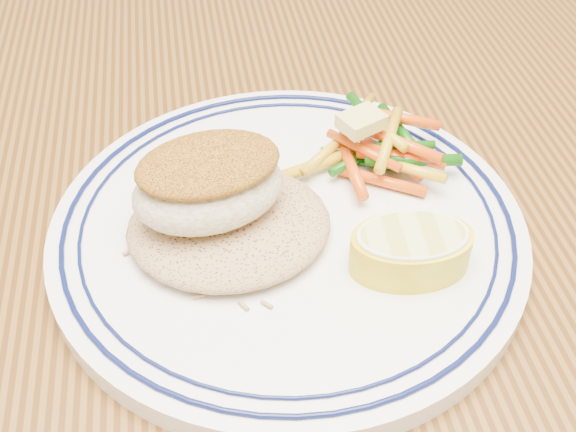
% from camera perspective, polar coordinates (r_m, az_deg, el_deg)
% --- Properties ---
extents(dining_table, '(1.50, 0.90, 0.75)m').
position_cam_1_polar(dining_table, '(0.50, -0.75, -11.24)').
color(dining_table, '#47290E').
rests_on(dining_table, ground).
extents(plate, '(0.28, 0.28, 0.02)m').
position_cam_1_polar(plate, '(0.43, -0.00, -1.03)').
color(plate, white).
rests_on(plate, dining_table).
extents(rice_pilaf, '(0.12, 0.10, 0.02)m').
position_cam_1_polar(rice_pilaf, '(0.41, -4.70, -0.41)').
color(rice_pilaf, '#A07B50').
rests_on(rice_pilaf, plate).
extents(fish_fillet, '(0.10, 0.08, 0.04)m').
position_cam_1_polar(fish_fillet, '(0.40, -6.31, 2.63)').
color(fish_fillet, beige).
rests_on(fish_fillet, rice_pilaf).
extents(vegetable_pile, '(0.11, 0.09, 0.03)m').
position_cam_1_polar(vegetable_pile, '(0.46, 7.17, 5.28)').
color(vegetable_pile, '#0F500A').
rests_on(vegetable_pile, plate).
extents(butter_pat, '(0.03, 0.03, 0.01)m').
position_cam_1_polar(butter_pat, '(0.45, 5.82, 7.46)').
color(butter_pat, '#D3C767').
rests_on(butter_pat, vegetable_pile).
extents(lemon_wedge, '(0.07, 0.06, 0.03)m').
position_cam_1_polar(lemon_wedge, '(0.40, 9.67, -2.54)').
color(lemon_wedge, yellow).
rests_on(lemon_wedge, plate).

